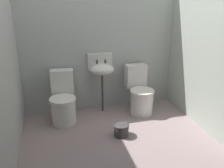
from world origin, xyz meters
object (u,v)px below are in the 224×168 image
object	(u,v)px
sink	(102,69)
toilet_left	(63,102)
bucket	(121,130)
toilet_right	(140,94)

from	to	relation	value
sink	toilet_left	bearing A→B (deg)	-164.29
sink	bucket	world-z (taller)	sink
toilet_right	sink	xyz separation A→B (m)	(-0.62, 0.19, 0.43)
toilet_right	sink	size ratio (longest dim) A/B	0.79
toilet_left	bucket	distance (m)	1.04
toilet_left	sink	size ratio (longest dim) A/B	0.79
toilet_right	toilet_left	bearing A→B (deg)	-2.20
bucket	toilet_right	bearing A→B (deg)	51.75
toilet_left	toilet_right	distance (m)	1.28
toilet_left	bucket	world-z (taller)	toilet_left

